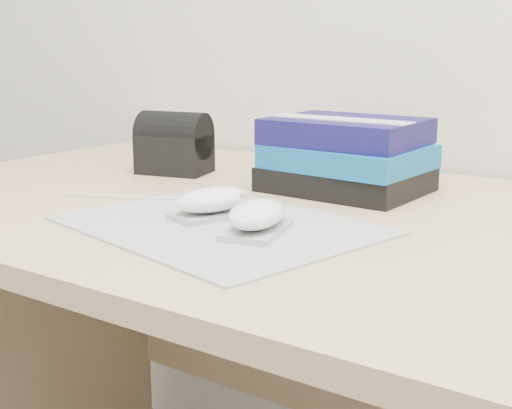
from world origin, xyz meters
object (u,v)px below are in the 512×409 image
Objects in this scene: book_stack at (347,156)px; pouch at (174,143)px; desk at (373,362)px; mouse_front at (257,216)px; mouse_rear at (212,202)px.

book_stack is 0.33m from pouch.
desk is 11.41× the size of pouch.
book_stack is at bearing 96.54° from mouse_front.
book_stack is (-0.03, 0.30, 0.03)m from mouse_front.
mouse_front is 0.45m from pouch.
mouse_front is at bearing -108.04° from desk.
mouse_front is (-0.07, -0.21, 0.26)m from desk.
book_stack is (0.06, 0.27, 0.03)m from mouse_rear.
mouse_front is 0.92× the size of pouch.
desk is at bearing 71.96° from mouse_front.
mouse_front reaches higher than mouse_rear.
pouch is (-0.27, 0.23, 0.03)m from mouse_rear.
desk is 6.43× the size of book_stack.
mouse_rear is 0.90× the size of pouch.
mouse_rear is at bearing -103.10° from book_stack.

